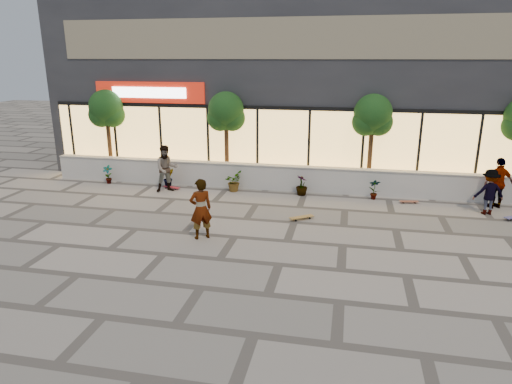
% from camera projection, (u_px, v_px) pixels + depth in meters
% --- Properties ---
extents(ground, '(80.00, 80.00, 0.00)m').
position_uv_depth(ground, '(279.00, 265.00, 12.11)').
color(ground, '#9C9387').
rests_on(ground, ground).
extents(planter_wall, '(22.00, 0.42, 1.04)m').
position_uv_depth(planter_wall, '(306.00, 179.00, 18.53)').
color(planter_wall, beige).
rests_on(planter_wall, ground).
extents(retail_building, '(24.00, 9.17, 8.50)m').
position_uv_depth(retail_building, '(319.00, 79.00, 22.61)').
color(retail_building, '#27282D').
rests_on(retail_building, ground).
extents(shrub_a, '(0.43, 0.29, 0.81)m').
position_uv_depth(shrub_a, '(108.00, 174.00, 19.70)').
color(shrub_a, '#133E17').
rests_on(shrub_a, ground).
extents(shrub_b, '(0.57, 0.57, 0.81)m').
position_uv_depth(shrub_b, '(169.00, 178.00, 19.16)').
color(shrub_b, '#133E17').
rests_on(shrub_b, ground).
extents(shrub_c, '(0.68, 0.77, 0.81)m').
position_uv_depth(shrub_c, '(233.00, 181.00, 18.61)').
color(shrub_c, '#133E17').
rests_on(shrub_c, ground).
extents(shrub_d, '(0.64, 0.64, 0.81)m').
position_uv_depth(shrub_d, '(302.00, 185.00, 18.07)').
color(shrub_d, '#133E17').
rests_on(shrub_d, ground).
extents(shrub_e, '(0.46, 0.35, 0.81)m').
position_uv_depth(shrub_e, '(374.00, 189.00, 17.53)').
color(shrub_e, '#133E17').
rests_on(shrub_e, ground).
extents(tree_west, '(1.60, 1.50, 3.92)m').
position_uv_depth(tree_west, '(106.00, 111.00, 20.23)').
color(tree_west, '#4E301C').
rests_on(tree_west, ground).
extents(tree_midwest, '(1.60, 1.50, 3.92)m').
position_uv_depth(tree_midwest, '(226.00, 114.00, 19.16)').
color(tree_midwest, '#4E301C').
rests_on(tree_midwest, ground).
extents(tree_mideast, '(1.60, 1.50, 3.92)m').
position_uv_depth(tree_mideast, '(373.00, 118.00, 18.00)').
color(tree_mideast, '#4E301C').
rests_on(tree_mideast, ground).
extents(skater_center, '(0.81, 0.76, 1.87)m').
position_uv_depth(skater_center, '(201.00, 209.00, 13.62)').
color(skater_center, silver).
rests_on(skater_center, ground).
extents(skater_left, '(1.17, 1.10, 1.91)m').
position_uv_depth(skater_left, '(166.00, 169.00, 18.40)').
color(skater_left, '#958B60').
rests_on(skater_left, ground).
extents(skater_right_near, '(1.18, 0.81, 1.86)m').
position_uv_depth(skater_right_near, '(498.00, 183.00, 16.40)').
color(skater_right_near, white).
rests_on(skater_right_near, ground).
extents(skater_right_far, '(1.13, 0.77, 1.61)m').
position_uv_depth(skater_right_far, '(489.00, 192.00, 15.78)').
color(skater_right_far, maroon).
rests_on(skater_right_far, ground).
extents(skateboard_center, '(0.84, 0.69, 0.10)m').
position_uv_depth(skateboard_center, '(302.00, 217.00, 15.42)').
color(skateboard_center, olive).
rests_on(skateboard_center, ground).
extents(skateboard_left, '(0.79, 0.38, 0.09)m').
position_uv_depth(skateboard_left, '(171.00, 187.00, 18.98)').
color(skateboard_left, '#B1212A').
rests_on(skateboard_left, ground).
extents(skateboard_right_near, '(0.72, 0.29, 0.08)m').
position_uv_depth(skateboard_right_near, '(409.00, 201.00, 17.14)').
color(skateboard_right_near, '#994E32').
rests_on(skateboard_right_near, ground).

